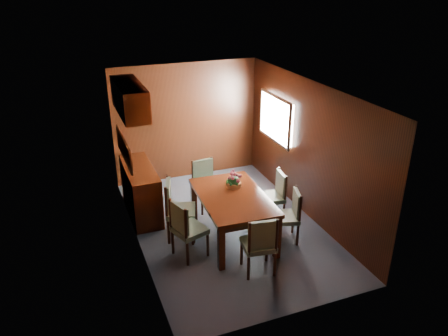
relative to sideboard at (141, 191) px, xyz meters
name	(u,v)px	position (x,y,z in m)	size (l,w,h in m)	color
ground	(227,227)	(1.25, -1.00, -0.45)	(4.50, 4.50, 0.00)	#3D4753
room_shell	(214,132)	(1.15, -0.67, 1.18)	(3.06, 4.52, 2.41)	black
sideboard	(141,191)	(0.00, 0.00, 0.00)	(0.48, 1.40, 0.90)	black
dining_table	(233,201)	(1.22, -1.32, 0.21)	(1.09, 1.68, 0.77)	black
chair_left_near	(185,227)	(0.36, -1.57, 0.08)	(0.55, 0.57, 0.96)	black
chair_left_far	(176,206)	(0.38, -0.97, 0.11)	(0.58, 0.60, 1.01)	black
chair_right_near	(290,213)	(2.05, -1.71, 0.04)	(0.51, 0.52, 0.88)	black
chair_right_far	(275,193)	(2.15, -1.01, 0.04)	(0.45, 0.47, 0.89)	black
chair_head	(260,242)	(1.22, -2.34, 0.07)	(0.50, 0.49, 0.94)	black
chair_foot	(205,181)	(1.15, -0.18, 0.06)	(0.49, 0.47, 0.92)	black
flower_centerpiece	(234,180)	(1.36, -1.03, 0.44)	(0.27, 0.27, 0.27)	#B56637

